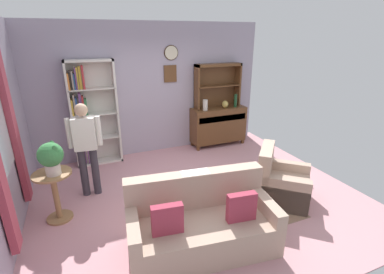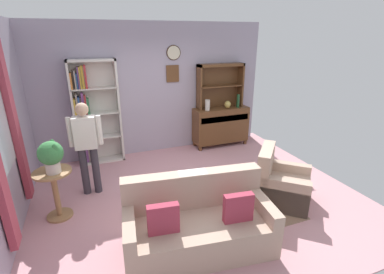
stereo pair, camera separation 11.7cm
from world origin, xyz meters
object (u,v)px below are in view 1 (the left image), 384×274
(sideboard_hutch, at_px, (217,80))
(sideboard, at_px, (218,124))
(vase_tall, at_px, (205,105))
(book_stack, at_px, (170,181))
(couch_floral, at_px, (201,224))
(vase_round, at_px, (225,104))
(plant_stand, at_px, (55,191))
(armchair_floral, at_px, (280,183))
(bottle_wine, at_px, (235,101))
(potted_plant_large, at_px, (51,156))
(bookshelf, at_px, (90,113))
(person_reading, at_px, (86,144))
(coffee_table, at_px, (175,187))

(sideboard_hutch, bearing_deg, sideboard, -90.00)
(vase_tall, bearing_deg, book_stack, -127.42)
(vase_tall, distance_m, couch_floral, 3.35)
(vase_round, xyz_separation_m, plant_stand, (-3.63, -1.65, -0.55))
(sideboard, relative_size, vase_tall, 5.35)
(armchair_floral, bearing_deg, bottle_wine, 76.24)
(potted_plant_large, bearing_deg, couch_floral, -37.22)
(book_stack, bearing_deg, bookshelf, 113.74)
(sideboard, xyz_separation_m, plant_stand, (-3.50, -1.72, -0.05))
(bookshelf, bearing_deg, person_reading, -97.65)
(sideboard_hutch, height_order, armchair_floral, sideboard_hutch)
(bookshelf, bearing_deg, coffee_table, -65.70)
(sideboard, distance_m, plant_stand, 3.90)
(bookshelf, height_order, coffee_table, bookshelf)
(plant_stand, height_order, potted_plant_large, potted_plant_large)
(vase_round, bearing_deg, book_stack, -135.61)
(bottle_wine, distance_m, plant_stand, 4.27)
(sideboard, bearing_deg, person_reading, -158.52)
(vase_round, bearing_deg, person_reading, -160.41)
(book_stack, bearing_deg, person_reading, 141.98)
(bottle_wine, distance_m, book_stack, 3.08)
(bottle_wine, xyz_separation_m, book_stack, (-2.29, -1.96, -0.63))
(sideboard_hutch, relative_size, armchair_floral, 1.02)
(book_stack, bearing_deg, coffee_table, -47.62)
(person_reading, relative_size, book_stack, 10.24)
(potted_plant_large, bearing_deg, vase_tall, 28.73)
(bookshelf, xyz_separation_m, potted_plant_large, (-0.63, -1.85, -0.05))
(sideboard, distance_m, armchair_floral, 2.57)
(sideboard, bearing_deg, couch_floral, -121.21)
(sideboard, distance_m, person_reading, 3.26)
(bookshelf, distance_m, vase_round, 2.97)
(potted_plant_large, bearing_deg, armchair_floral, -13.51)
(bottle_wine, xyz_separation_m, potted_plant_large, (-3.86, -1.68, -0.06))
(couch_floral, bearing_deg, armchair_floral, 16.06)
(sideboard, relative_size, bottle_wine, 4.21)
(couch_floral, distance_m, book_stack, 0.97)
(vase_tall, relative_size, potted_plant_large, 0.53)
(vase_round, distance_m, coffee_table, 2.92)
(plant_stand, bearing_deg, couch_floral, -37.68)
(bottle_wine, height_order, armchair_floral, bottle_wine)
(book_stack, bearing_deg, armchair_floral, -16.40)
(plant_stand, bearing_deg, person_reading, 47.18)
(bottle_wine, bearing_deg, couch_floral, -127.15)
(book_stack, bearing_deg, plant_stand, 168.20)
(armchair_floral, height_order, person_reading, person_reading)
(sideboard_hutch, distance_m, book_stack, 3.09)
(person_reading, distance_m, book_stack, 1.48)
(vase_round, bearing_deg, bookshelf, 177.08)
(vase_tall, relative_size, person_reading, 0.16)
(sideboard, relative_size, person_reading, 0.83)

